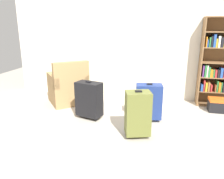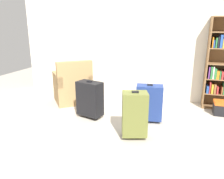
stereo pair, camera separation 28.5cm
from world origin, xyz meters
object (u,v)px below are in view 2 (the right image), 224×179
Objects in this scene: mug at (95,105)px; storage_box at (224,108)px; suitcase_olive at (135,114)px; suitcase_black at (90,99)px; suitcase_navy_blue at (149,102)px; armchair at (73,87)px.

storage_box is at bearing 8.36° from mug.
mug is 0.17× the size of suitcase_olive.
suitcase_black is at bearing -160.04° from storage_box.
suitcase_olive is (1.00, -0.97, 0.32)m from mug.
mug is at bearing 162.78° from suitcase_navy_blue.
suitcase_olive is at bearing -44.29° from mug.
suitcase_black reaches higher than storage_box.
storage_box is 1.92m from suitcase_olive.
storage_box is 1.46m from suitcase_navy_blue.
suitcase_black is (0.67, -0.66, 0.03)m from armchair.
storage_box is at bearing 3.12° from armchair.
suitcase_olive reaches higher than storage_box.
storage_box is (2.94, 0.16, -0.18)m from armchair.
suitcase_black reaches higher than mug.
mug is 1.43m from suitcase_olive.
armchair is 1.49× the size of suitcase_black.
suitcase_black is (-2.27, -0.82, 0.21)m from storage_box.
armchair reaches higher than suitcase_navy_blue.
suitcase_olive is 1.02m from suitcase_black.
suitcase_olive reaches higher than suitcase_black.
storage_box is 0.54× the size of suitcase_black.
suitcase_olive is at bearing -136.24° from storage_box.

